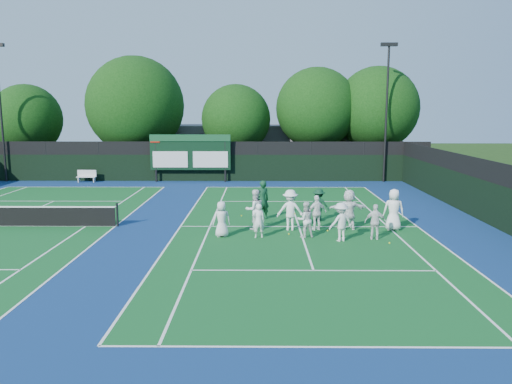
{
  "coord_description": "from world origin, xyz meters",
  "views": [
    {
      "loc": [
        -1.8,
        -21.5,
        5.33
      ],
      "look_at": [
        -2.0,
        3.0,
        1.3
      ],
      "focal_mm": 35.0,
      "sensor_mm": 36.0,
      "label": 1
    }
  ],
  "objects": [
    {
      "name": "tree_c",
      "position": [
        -3.62,
        19.58,
        4.46
      ],
      "size": [
        5.62,
        5.62,
        7.42
      ],
      "color": "black",
      "rests_on": "ground"
    },
    {
      "name": "light_pole_right",
      "position": [
        7.5,
        15.7,
        6.3
      ],
      "size": [
        1.2,
        0.3,
        10.12
      ],
      "color": "black",
      "rests_on": "ground"
    },
    {
      "name": "tennis_ball_2",
      "position": [
        3.43,
        -1.95,
        0.03
      ],
      "size": [
        0.07,
        0.07,
        0.07
      ],
      "primitive_type": "sphere",
      "color": "yellow",
      "rests_on": "ground"
    },
    {
      "name": "player_front_3",
      "position": [
        1.51,
        -1.54,
        0.81
      ],
      "size": [
        1.19,
        0.95,
        1.61
      ],
      "primitive_type": "imported",
      "rotation": [
        0.0,
        0.0,
        3.54
      ],
      "color": "white",
      "rests_on": "ground"
    },
    {
      "name": "near_court",
      "position": [
        0.0,
        1.0,
        0.01
      ],
      "size": [
        11.05,
        23.85,
        0.01
      ],
      "color": "#115420",
      "rests_on": "ground"
    },
    {
      "name": "court_apron",
      "position": [
        -6.0,
        1.0,
        0.0
      ],
      "size": [
        34.0,
        32.0,
        0.01
      ],
      "primitive_type": "cube",
      "color": "navy",
      "rests_on": "ground"
    },
    {
      "name": "player_back_1",
      "position": [
        -0.45,
        0.35,
        0.92
      ],
      "size": [
        1.2,
        0.71,
        1.84
      ],
      "primitive_type": "imported",
      "rotation": [
        0.0,
        0.0,
        3.12
      ],
      "color": "white",
      "rests_on": "ground"
    },
    {
      "name": "coach_left",
      "position": [
        -1.68,
        2.57,
        0.97
      ],
      "size": [
        0.84,
        0.72,
        1.94
      ],
      "primitive_type": "imported",
      "rotation": [
        0.0,
        0.0,
        3.57
      ],
      "color": "#103B22",
      "rests_on": "ground"
    },
    {
      "name": "clubhouse",
      "position": [
        -2.0,
        24.0,
        2.0
      ],
      "size": [
        18.0,
        6.0,
        4.0
      ],
      "primitive_type": "cube",
      "color": "slate",
      "rests_on": "ground"
    },
    {
      "name": "ground",
      "position": [
        0.0,
        0.0,
        0.0
      ],
      "size": [
        120.0,
        120.0,
        0.0
      ],
      "primitive_type": "plane",
      "color": "#18340E",
      "rests_on": "ground"
    },
    {
      "name": "player_front_2",
      "position": [
        0.11,
        -0.92,
        0.76
      ],
      "size": [
        0.86,
        0.74,
        1.53
      ],
      "primitive_type": "imported",
      "rotation": [
        0.0,
        0.0,
        3.39
      ],
      "color": "white",
      "rests_on": "ground"
    },
    {
      "name": "tree_d",
      "position": [
        2.94,
        19.58,
        5.3
      ],
      "size": [
        6.58,
        6.58,
        8.77
      ],
      "color": "black",
      "rests_on": "ground"
    },
    {
      "name": "player_front_0",
      "position": [
        -3.43,
        -0.87,
        0.77
      ],
      "size": [
        0.86,
        0.67,
        1.54
      ],
      "primitive_type": "imported",
      "rotation": [
        0.0,
        0.0,
        3.41
      ],
      "color": "silver",
      "rests_on": "ground"
    },
    {
      "name": "tennis_ball_5",
      "position": [
        1.21,
        0.11,
        0.03
      ],
      "size": [
        0.07,
        0.07,
        0.07
      ],
      "primitive_type": "sphere",
      "color": "yellow",
      "rests_on": "ground"
    },
    {
      "name": "player_front_1",
      "position": [
        -1.86,
        -1.03,
        0.73
      ],
      "size": [
        0.58,
        0.43,
        1.47
      ],
      "primitive_type": "imported",
      "rotation": [
        0.0,
        0.0,
        3.29
      ],
      "color": "white",
      "rests_on": "ground"
    },
    {
      "name": "scoreboard",
      "position": [
        -7.01,
        15.59,
        2.19
      ],
      "size": [
        6.0,
        0.21,
        3.55
      ],
      "color": "black",
      "rests_on": "ground"
    },
    {
      "name": "tennis_ball_4",
      "position": [
        -0.01,
        3.76,
        0.03
      ],
      "size": [
        0.07,
        0.07,
        0.07
      ],
      "primitive_type": "sphere",
      "color": "yellow",
      "rests_on": "ground"
    },
    {
      "name": "back_fence",
      "position": [
        -6.0,
        16.0,
        1.36
      ],
      "size": [
        34.0,
        0.08,
        3.0
      ],
      "color": "black",
      "rests_on": "ground"
    },
    {
      "name": "tree_a",
      "position": [
        -20.72,
        19.58,
        4.47
      ],
      "size": [
        5.62,
        5.62,
        7.43
      ],
      "color": "black",
      "rests_on": "ground"
    },
    {
      "name": "coach_right",
      "position": [
        1.06,
        2.3,
        0.79
      ],
      "size": [
        1.11,
        0.76,
        1.58
      ],
      "primitive_type": "imported",
      "rotation": [
        0.0,
        0.0,
        2.96
      ],
      "color": "#0E351F",
      "rests_on": "ground"
    },
    {
      "name": "tennis_ball_1",
      "position": [
        1.75,
        0.64,
        0.03
      ],
      "size": [
        0.07,
        0.07,
        0.07
      ],
      "primitive_type": "sphere",
      "color": "yellow",
      "rests_on": "ground"
    },
    {
      "name": "player_back_0",
      "position": [
        -2.04,
        0.5,
        0.91
      ],
      "size": [
        1.09,
        0.99,
        1.83
      ],
      "primitive_type": "imported",
      "rotation": [
        0.0,
        0.0,
        3.56
      ],
      "color": "white",
      "rests_on": "ground"
    },
    {
      "name": "player_back_4",
      "position": [
        4.18,
        0.4,
        0.94
      ],
      "size": [
        0.98,
        0.71,
        1.87
      ],
      "primitive_type": "imported",
      "rotation": [
        0.0,
        0.0,
        3.01
      ],
      "color": "white",
      "rests_on": "ground"
    },
    {
      "name": "tree_b",
      "position": [
        -11.78,
        19.58,
        5.5
      ],
      "size": [
        7.9,
        7.9,
        9.66
      ],
      "color": "black",
      "rests_on": "ground"
    },
    {
      "name": "player_back_2",
      "position": [
        0.75,
        0.39,
        0.79
      ],
      "size": [
        1.01,
        0.7,
        1.59
      ],
      "primitive_type": "imported",
      "rotation": [
        0.0,
        0.0,
        3.52
      ],
      "color": "white",
      "rests_on": "ground"
    },
    {
      "name": "player_back_3",
      "position": [
        2.19,
        0.48,
        0.92
      ],
      "size": [
        1.75,
        0.7,
        1.84
      ],
      "primitive_type": "imported",
      "rotation": [
        0.0,
        0.0,
        3.24
      ],
      "color": "white",
      "rests_on": "ground"
    },
    {
      "name": "tree_e",
      "position": [
        7.83,
        19.58,
        5.3
      ],
      "size": [
        6.72,
        6.72,
        8.84
      ],
      "color": "black",
      "rests_on": "ground"
    },
    {
      "name": "player_front_4",
      "position": [
        2.99,
        -1.28,
        0.75
      ],
      "size": [
        0.93,
        0.52,
        1.5
      ],
      "primitive_type": "imported",
      "rotation": [
        0.0,
        0.0,
        2.96
      ],
      "color": "white",
      "rests_on": "ground"
    },
    {
      "name": "bench",
      "position": [
        -14.77,
        15.37,
        0.49
      ],
      "size": [
        1.45,
        0.45,
        0.91
      ],
      "color": "silver",
      "rests_on": "ground"
    },
    {
      "name": "divider_fence_right",
      "position": [
        9.0,
        1.0,
        1.36
      ],
      "size": [
        0.08,
        32.0,
        3.0
      ],
      "color": "black",
      "rests_on": "ground"
    },
    {
      "name": "tennis_ball_0",
      "position": [
        -0.55,
        -0.5,
        0.03
      ],
      "size": [
        0.07,
        0.07,
        0.07
      ],
      "primitive_type": "sphere",
      "color": "yellow",
      "rests_on": "ground"
    },
    {
      "name": "light_pole_left",
      "position": [
        -21.0,
        15.7,
        6.3
      ],
      "size": [
        1.2,
        0.3,
        10.12
      ],
      "color": "black",
      "rests_on": "ground"
    },
    {
      "name": "tennis_ball_3",
      "position": [
        -2.74,
        3.24,
        0.03
      ],
      "size": [
        0.07,
        0.07,
        0.07
      ],
      "primitive_type": "sphere",
      "color": "yellow",
      "rests_on": "ground"
    }
  ]
}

